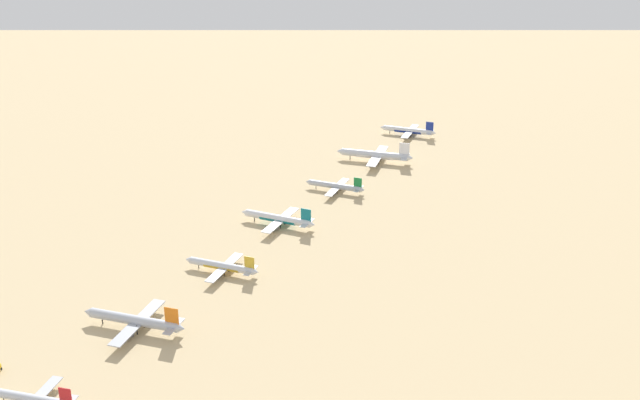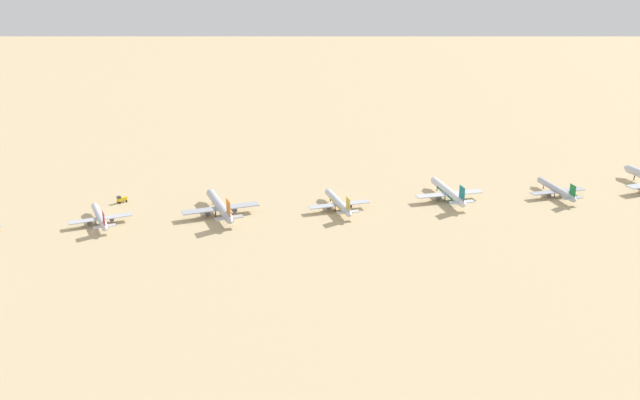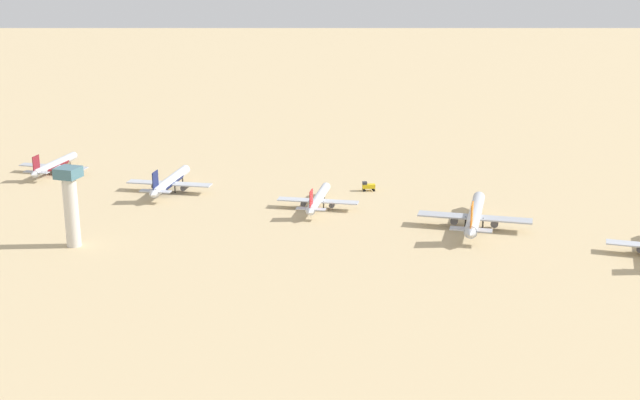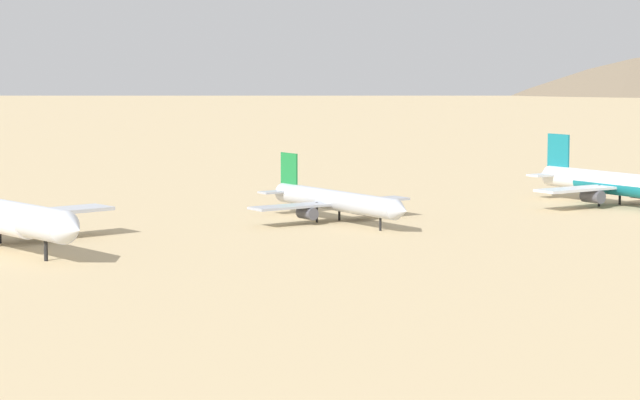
{
  "view_description": "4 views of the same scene",
  "coord_description": "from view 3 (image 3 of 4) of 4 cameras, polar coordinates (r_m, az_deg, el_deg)",
  "views": [
    {
      "loc": [
        -179.81,
        310.65,
        188.12
      ],
      "look_at": [
        -15.3,
        -94.91,
        5.28
      ],
      "focal_mm": 44.68,
      "sensor_mm": 36.0,
      "label": 1
    },
    {
      "loc": [
        -370.97,
        117.06,
        148.14
      ],
      "look_at": [
        -0.98,
        10.39,
        6.52
      ],
      "focal_mm": 43.84,
      "sensor_mm": 36.0,
      "label": 2
    },
    {
      "loc": [
        -289.44,
        21.64,
        99.78
      ],
      "look_at": [
        8.42,
        120.16,
        4.84
      ],
      "focal_mm": 48.76,
      "sensor_mm": 36.0,
      "label": 3
    },
    {
      "loc": [
        173.63,
        -256.46,
        29.29
      ],
      "look_at": [
        -16.09,
        -124.88,
        4.04
      ],
      "focal_mm": 73.5,
      "sensor_mm": 36.0,
      "label": 4
    }
  ],
  "objects": [
    {
      "name": "parked_jet_8",
      "position": [
        400.86,
        -17.02,
        2.23
      ],
      "size": [
        39.14,
        31.84,
        11.28
      ],
      "color": "#B2B7C1",
      "rests_on": "ground"
    },
    {
      "name": "parked_jet_5",
      "position": [
        315.5,
        10.13,
        -0.95
      ],
      "size": [
        49.97,
        40.65,
        14.4
      ],
      "color": "#B2B7C1",
      "rests_on": "ground"
    },
    {
      "name": "parked_jet_6",
      "position": [
        333.03,
        -0.11,
        0.08
      ],
      "size": [
        38.78,
        31.65,
        11.19
      ],
      "color": "silver",
      "rests_on": "ground"
    },
    {
      "name": "service_truck",
      "position": [
        356.99,
        3.18,
        0.93
      ],
      "size": [
        4.45,
        5.69,
        3.9
      ],
      "color": "yellow",
      "rests_on": "ground"
    },
    {
      "name": "control_tower",
      "position": [
        300.57,
        -16.05,
        -0.14
      ],
      "size": [
        7.2,
        7.2,
        27.42
      ],
      "color": "beige",
      "rests_on": "ground"
    },
    {
      "name": "parked_jet_7",
      "position": [
        360.65,
        -9.8,
        1.22
      ],
      "size": [
        43.58,
        35.56,
        12.57
      ],
      "color": "silver",
      "rests_on": "ground"
    }
  ]
}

